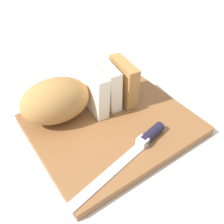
% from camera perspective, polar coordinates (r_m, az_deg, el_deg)
% --- Properties ---
extents(ground_plane, '(3.00, 3.00, 0.00)m').
position_cam_1_polar(ground_plane, '(0.62, 0.00, -3.56)').
color(ground_plane, beige).
extents(cutting_board, '(0.37, 0.32, 0.02)m').
position_cam_1_polar(cutting_board, '(0.62, 0.00, -2.84)').
color(cutting_board, brown).
rests_on(cutting_board, ground_plane).
extents(bread_loaf, '(0.28, 0.14, 0.11)m').
position_cam_1_polar(bread_loaf, '(0.60, -8.33, 3.77)').
color(bread_loaf, '#A8753D').
rests_on(bread_loaf, cutting_board).
extents(bread_knife, '(0.28, 0.08, 0.02)m').
position_cam_1_polar(bread_knife, '(0.55, 6.55, -7.13)').
color(bread_knife, silver).
rests_on(bread_knife, cutting_board).
extents(crumb_near_knife, '(0.01, 0.01, 0.01)m').
position_cam_1_polar(crumb_near_knife, '(0.62, 0.20, -0.55)').
color(crumb_near_knife, '#996633').
rests_on(crumb_near_knife, cutting_board).
extents(crumb_near_loaf, '(0.00, 0.00, 0.00)m').
position_cam_1_polar(crumb_near_loaf, '(0.63, 4.23, -0.05)').
color(crumb_near_loaf, '#996633').
rests_on(crumb_near_loaf, cutting_board).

